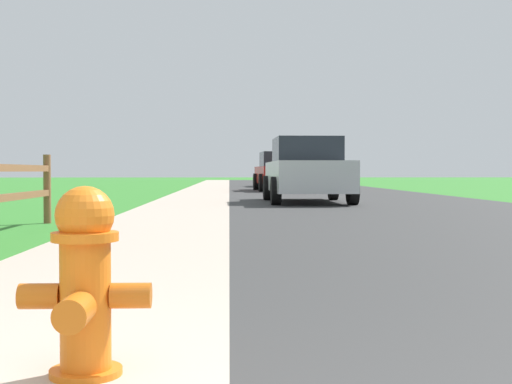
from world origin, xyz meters
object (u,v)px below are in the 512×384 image
parked_car_red (282,172)px  parked_car_white (282,172)px  fire_hydrant (86,280)px  parked_suv_silver (307,171)px

parked_car_red → parked_car_white: 7.22m
fire_hydrant → parked_suv_silver: bearing=80.4°
parked_suv_silver → parked_car_white: parked_suv_silver is taller
fire_hydrant → parked_car_white: 32.55m
fire_hydrant → parked_car_red: bearing=84.0°
parked_suv_silver → parked_car_white: 17.59m
parked_car_white → parked_suv_silver: bearing=-92.3°
parked_car_red → parked_car_white: parked_car_red is taller
parked_suv_silver → fire_hydrant: bearing=-99.6°
fire_hydrant → parked_car_white: bearing=84.3°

